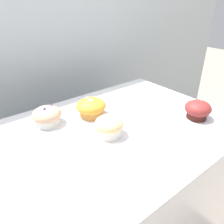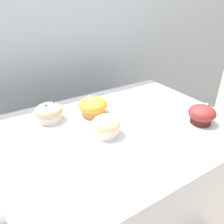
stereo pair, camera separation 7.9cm
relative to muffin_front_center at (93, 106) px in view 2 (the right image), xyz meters
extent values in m
cube|color=#A8B2B7|center=(-0.04, 0.47, -0.07)|extent=(3.20, 0.10, 1.80)
cube|color=silver|center=(-0.04, -0.13, -0.50)|extent=(1.00, 0.64, 0.93)
cylinder|color=#C3833B|center=(0.00, 0.00, -0.01)|extent=(0.09, 0.09, 0.04)
ellipsoid|color=orange|center=(0.00, 0.00, 0.01)|extent=(0.11, 0.11, 0.06)
sphere|color=white|center=(-0.01, -0.01, 0.03)|extent=(0.01, 0.01, 0.01)
sphere|color=white|center=(-0.01, 0.00, 0.03)|extent=(0.01, 0.01, 0.01)
sphere|color=white|center=(0.00, 0.02, 0.03)|extent=(0.01, 0.01, 0.01)
cylinder|color=white|center=(-0.03, -0.15, -0.01)|extent=(0.08, 0.08, 0.04)
ellipsoid|color=#E2BE7D|center=(-0.03, -0.15, 0.01)|extent=(0.10, 0.10, 0.06)
cylinder|color=silver|center=(-0.16, 0.05, -0.02)|extent=(0.09, 0.09, 0.04)
ellipsoid|color=tan|center=(-0.16, 0.05, 0.00)|extent=(0.10, 0.10, 0.06)
sphere|color=navy|center=(-0.17, 0.04, 0.03)|extent=(0.01, 0.01, 0.01)
sphere|color=navy|center=(-0.14, 0.06, 0.03)|extent=(0.01, 0.01, 0.01)
cylinder|color=#451D16|center=(0.31, -0.27, -0.01)|extent=(0.07, 0.07, 0.04)
ellipsoid|color=maroon|center=(0.31, -0.27, 0.01)|extent=(0.10, 0.10, 0.06)
sphere|color=white|center=(0.31, -0.24, 0.03)|extent=(0.01, 0.01, 0.01)
sphere|color=white|center=(0.33, -0.26, 0.03)|extent=(0.01, 0.01, 0.01)
camera|label=1|loc=(-0.41, -0.64, 0.38)|focal=35.00mm
camera|label=2|loc=(-0.34, -0.69, 0.38)|focal=35.00mm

